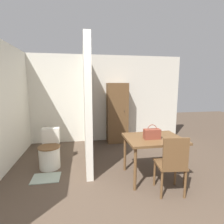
{
  "coord_description": "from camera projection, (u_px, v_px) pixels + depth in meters",
  "views": [
    {
      "loc": [
        -0.51,
        -1.58,
        1.67
      ],
      "look_at": [
        0.07,
        1.81,
        1.13
      ],
      "focal_mm": 28.0,
      "sensor_mm": 36.0,
      "label": 1
    }
  ],
  "objects": [
    {
      "name": "bath_mat",
      "position": [
        46.0,
        178.0,
        3.13
      ],
      "size": [
        0.49,
        0.37,
        0.01
      ],
      "color": "#99A899",
      "rests_on": "ground_plane"
    },
    {
      "name": "handbag",
      "position": [
        152.0,
        134.0,
        2.99
      ],
      "size": [
        0.28,
        0.13,
        0.25
      ],
      "color": "brown",
      "rests_on": "dining_table"
    },
    {
      "name": "wooden_cabinet",
      "position": [
        117.0,
        113.0,
        5.03
      ],
      "size": [
        0.58,
        0.42,
        1.71
      ],
      "color": "brown",
      "rests_on": "ground_plane"
    },
    {
      "name": "dining_table",
      "position": [
        154.0,
        142.0,
        3.09
      ],
      "size": [
        0.99,
        0.79,
        0.74
      ],
      "color": "brown",
      "rests_on": "ground_plane"
    },
    {
      "name": "wooden_chair",
      "position": [
        172.0,
        163.0,
        2.61
      ],
      "size": [
        0.46,
        0.46,
        0.93
      ],
      "rotation": [
        0.0,
        0.0,
        -0.11
      ],
      "color": "brown",
      "rests_on": "ground_plane"
    },
    {
      "name": "toilet",
      "position": [
        50.0,
        152.0,
        3.55
      ],
      "size": [
        0.43,
        0.58,
        0.76
      ],
      "color": "silver",
      "rests_on": "ground_plane"
    },
    {
      "name": "wall_back",
      "position": [
        100.0,
        99.0,
        5.16
      ],
      "size": [
        4.93,
        0.12,
        2.5
      ],
      "color": "beige",
      "rests_on": "ground_plane"
    },
    {
      "name": "partition_wall",
      "position": [
        87.0,
        103.0,
        3.94
      ],
      "size": [
        0.12,
        2.25,
        2.5
      ],
      "color": "beige",
      "rests_on": "ground_plane"
    }
  ]
}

